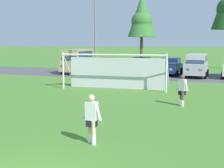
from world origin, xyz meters
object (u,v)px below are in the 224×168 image
at_px(parked_car_slot_left, 105,66).
at_px(parked_car_slot_center, 171,66).
at_px(parked_car_slot_far_left, 78,61).
at_px(player_defender_far, 92,119).
at_px(parked_car_slot_center_right, 196,65).
at_px(parked_car_slot_center_left, 141,65).
at_px(street_lamp, 97,32).
at_px(soccer_ball, 95,121).
at_px(soccer_goal, 115,71).
at_px(player_midfield_center, 182,90).

distance_m(parked_car_slot_left, parked_car_slot_center, 6.60).
xyz_separation_m(parked_car_slot_far_left, parked_car_slot_left, (3.33, -0.53, -0.47)).
xyz_separation_m(player_defender_far, parked_car_slot_center_right, (1.92, 21.21, 0.29)).
bearing_deg(parked_car_slot_center_left, parked_car_slot_center, -4.14).
relative_size(parked_car_slot_far_left, parked_car_slot_center, 1.12).
xyz_separation_m(parked_car_slot_left, parked_car_slot_center_right, (8.90, 1.04, 0.24)).
bearing_deg(street_lamp, parked_car_slot_left, 97.76).
bearing_deg(soccer_ball, parked_car_slot_center, 89.52).
height_order(player_defender_far, parked_car_slot_center, parked_car_slot_center).
height_order(parked_car_slot_far_left, street_lamp, street_lamp).
distance_m(soccer_ball, parked_car_slot_far_left, 20.72).
relative_size(soccer_goal, parked_car_slot_far_left, 1.56).
xyz_separation_m(parked_car_slot_center_left, street_lamp, (-2.79, -5.47, 3.27)).
height_order(soccer_ball, player_midfield_center, player_midfield_center).
xyz_separation_m(soccer_ball, soccer_goal, (-2.20, 9.19, 1.18)).
distance_m(parked_car_slot_left, parked_car_slot_center_left, 3.87).
bearing_deg(soccer_goal, soccer_ball, -76.57).
xyz_separation_m(soccer_goal, parked_car_slot_center, (2.36, 10.55, -0.42)).
height_order(soccer_ball, parked_car_slot_center_left, parked_car_slot_center_left).
xyz_separation_m(parked_car_slot_left, parked_car_slot_center, (6.33, 1.88, 0.00)).
bearing_deg(parked_car_slot_center_left, parked_car_slot_left, -147.06).
bearing_deg(parked_car_slot_far_left, parked_car_slot_center, 8.00).
bearing_deg(parked_car_slot_center, soccer_goal, -102.62).
bearing_deg(parked_car_slot_center_right, player_midfield_center, -89.18).
relative_size(player_midfield_center, parked_car_slot_center_right, 0.35).
bearing_deg(parked_car_slot_far_left, soccer_goal, -51.56).
relative_size(soccer_ball, parked_car_slot_center, 0.05).
relative_size(soccer_goal, street_lamp, 0.94).
distance_m(soccer_goal, parked_car_slot_center_left, 10.80).
bearing_deg(soccer_ball, parked_car_slot_left, 109.03).
relative_size(soccer_ball, parked_car_slot_left, 0.05).
bearing_deg(parked_car_slot_left, parked_car_slot_center_left, 32.94).
relative_size(soccer_ball, soccer_goal, 0.03).
bearing_deg(parked_car_slot_far_left, parked_car_slot_left, -8.98).
xyz_separation_m(parked_car_slot_center_left, parked_car_slot_center, (3.08, -0.22, 0.00)).
bearing_deg(soccer_ball, soccer_goal, 103.43).
bearing_deg(parked_car_slot_left, player_midfield_center, -55.17).
height_order(player_midfield_center, parked_car_slot_center_right, parked_car_slot_center_right).
xyz_separation_m(parked_car_slot_far_left, parked_car_slot_center, (9.66, 1.36, -0.47)).
bearing_deg(soccer_goal, parked_car_slot_center, 77.38).
distance_m(soccer_goal, parked_car_slot_center, 10.82).
bearing_deg(soccer_ball, player_defender_far, -70.59).
relative_size(player_defender_far, parked_car_slot_left, 0.39).
bearing_deg(player_midfield_center, street_lamp, 131.65).
relative_size(parked_car_slot_far_left, parked_car_slot_center_right, 1.04).
xyz_separation_m(soccer_goal, player_defender_far, (3.01, -11.51, -0.47)).
relative_size(player_defender_far, street_lamp, 0.20).
bearing_deg(soccer_goal, parked_car_slot_far_left, 128.44).
bearing_deg(street_lamp, parked_car_slot_center_right, 27.57).
xyz_separation_m(player_midfield_center, parked_car_slot_far_left, (-12.43, 13.60, 0.52)).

